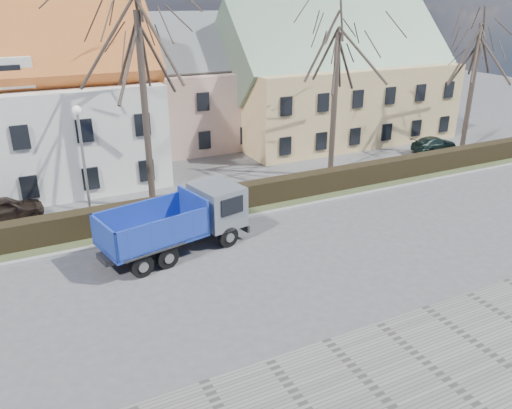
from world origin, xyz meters
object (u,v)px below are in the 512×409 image
parked_car_b (434,144)px  dump_truck (170,225)px  streetlight (85,169)px  parked_car_a (4,209)px  cart_frame (99,239)px

parked_car_b → dump_truck: bearing=105.4°
dump_truck → streetlight: (-2.80, 4.47, 1.75)m
dump_truck → parked_car_a: bearing=120.2°
streetlight → cart_frame: streetlight is taller
dump_truck → parked_car_a: (-6.76, 7.37, -0.76)m
cart_frame → parked_car_a: size_ratio=0.19×
cart_frame → parked_car_b: parked_car_b is taller
parked_car_a → parked_car_b: (29.87, -0.17, -0.10)m
dump_truck → cart_frame: 3.79m
dump_truck → parked_car_a: size_ratio=1.83×
dump_truck → parked_car_b: dump_truck is taller
dump_truck → cart_frame: (-2.82, 2.29, -1.08)m
streetlight → cart_frame: (-0.02, -2.18, -2.84)m
parked_car_a → parked_car_b: parked_car_a is taller
dump_truck → streetlight: size_ratio=1.12×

